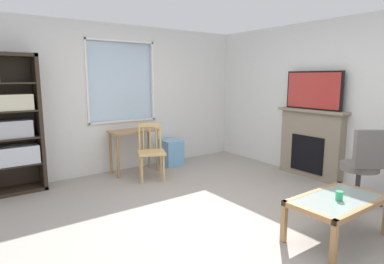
{
  "coord_description": "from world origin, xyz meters",
  "views": [
    {
      "loc": [
        -2.31,
        -2.82,
        1.63
      ],
      "look_at": [
        0.14,
        0.56,
        0.92
      ],
      "focal_mm": 30.32,
      "sensor_mm": 36.0,
      "label": 1
    }
  ],
  "objects_px": {
    "office_chair": "(363,163)",
    "bookshelf": "(4,126)",
    "plastic_drawer_unit": "(171,152)",
    "fireplace": "(311,143)",
    "coffee_table": "(337,204)",
    "desk_under_window": "(134,138)",
    "tv": "(313,90)",
    "sippy_cup": "(339,196)",
    "wooden_chair": "(151,151)"
  },
  "relations": [
    {
      "from": "plastic_drawer_unit",
      "to": "coffee_table",
      "type": "bearing_deg",
      "value": -92.55
    },
    {
      "from": "plastic_drawer_unit",
      "to": "coffee_table",
      "type": "height_order",
      "value": "plastic_drawer_unit"
    },
    {
      "from": "fireplace",
      "to": "tv",
      "type": "distance_m",
      "value": 0.86
    },
    {
      "from": "fireplace",
      "to": "office_chair",
      "type": "bearing_deg",
      "value": -114.53
    },
    {
      "from": "wooden_chair",
      "to": "fireplace",
      "type": "xyz_separation_m",
      "value": [
        2.19,
        -1.42,
        0.1
      ]
    },
    {
      "from": "office_chair",
      "to": "coffee_table",
      "type": "relative_size",
      "value": 0.97
    },
    {
      "from": "plastic_drawer_unit",
      "to": "fireplace",
      "type": "height_order",
      "value": "fireplace"
    },
    {
      "from": "office_chair",
      "to": "coffee_table",
      "type": "xyz_separation_m",
      "value": [
        -1.11,
        -0.31,
        -0.19
      ]
    },
    {
      "from": "fireplace",
      "to": "sippy_cup",
      "type": "bearing_deg",
      "value": -138.78
    },
    {
      "from": "bookshelf",
      "to": "desk_under_window",
      "type": "height_order",
      "value": "bookshelf"
    },
    {
      "from": "plastic_drawer_unit",
      "to": "coffee_table",
      "type": "distance_m",
      "value": 3.4
    },
    {
      "from": "desk_under_window",
      "to": "tv",
      "type": "relative_size",
      "value": 0.85
    },
    {
      "from": "plastic_drawer_unit",
      "to": "tv",
      "type": "xyz_separation_m",
      "value": [
        1.44,
        -1.98,
        1.19
      ]
    },
    {
      "from": "desk_under_window",
      "to": "bookshelf",
      "type": "bearing_deg",
      "value": 176.71
    },
    {
      "from": "office_chair",
      "to": "coffee_table",
      "type": "bearing_deg",
      "value": -164.35
    },
    {
      "from": "bookshelf",
      "to": "sippy_cup",
      "type": "xyz_separation_m",
      "value": [
        2.48,
        -3.49,
        -0.5
      ]
    },
    {
      "from": "bookshelf",
      "to": "office_chair",
      "type": "relative_size",
      "value": 1.96
    },
    {
      "from": "fireplace",
      "to": "office_chair",
      "type": "distance_m",
      "value": 1.21
    },
    {
      "from": "office_chair",
      "to": "sippy_cup",
      "type": "bearing_deg",
      "value": -163.33
    },
    {
      "from": "plastic_drawer_unit",
      "to": "fireplace",
      "type": "relative_size",
      "value": 0.41
    },
    {
      "from": "bookshelf",
      "to": "coffee_table",
      "type": "distance_m",
      "value": 4.32
    },
    {
      "from": "coffee_table",
      "to": "sippy_cup",
      "type": "xyz_separation_m",
      "value": [
        -0.04,
        -0.03,
        0.11
      ]
    },
    {
      "from": "tv",
      "to": "sippy_cup",
      "type": "distance_m",
      "value": 2.38
    },
    {
      "from": "plastic_drawer_unit",
      "to": "office_chair",
      "type": "distance_m",
      "value": 3.25
    },
    {
      "from": "tv",
      "to": "office_chair",
      "type": "height_order",
      "value": "tv"
    },
    {
      "from": "coffee_table",
      "to": "wooden_chair",
      "type": "bearing_deg",
      "value": 101.45
    },
    {
      "from": "tv",
      "to": "sippy_cup",
      "type": "height_order",
      "value": "tv"
    },
    {
      "from": "desk_under_window",
      "to": "tv",
      "type": "xyz_separation_m",
      "value": [
        2.22,
        -1.93,
        0.83
      ]
    },
    {
      "from": "desk_under_window",
      "to": "plastic_drawer_unit",
      "type": "height_order",
      "value": "desk_under_window"
    },
    {
      "from": "desk_under_window",
      "to": "office_chair",
      "type": "bearing_deg",
      "value": -60.29
    },
    {
      "from": "desk_under_window",
      "to": "coffee_table",
      "type": "relative_size",
      "value": 0.8
    },
    {
      "from": "bookshelf",
      "to": "sippy_cup",
      "type": "relative_size",
      "value": 21.77
    },
    {
      "from": "plastic_drawer_unit",
      "to": "wooden_chair",
      "type": "bearing_deg",
      "value": -141.98
    },
    {
      "from": "fireplace",
      "to": "coffee_table",
      "type": "relative_size",
      "value": 1.13
    },
    {
      "from": "bookshelf",
      "to": "tv",
      "type": "height_order",
      "value": "bookshelf"
    },
    {
      "from": "tv",
      "to": "sippy_cup",
      "type": "relative_size",
      "value": 10.82
    },
    {
      "from": "fireplace",
      "to": "sippy_cup",
      "type": "relative_size",
      "value": 12.98
    },
    {
      "from": "bookshelf",
      "to": "plastic_drawer_unit",
      "type": "xyz_separation_m",
      "value": [
        2.67,
        -0.06,
        -0.73
      ]
    },
    {
      "from": "desk_under_window",
      "to": "coffee_table",
      "type": "xyz_separation_m",
      "value": [
        0.62,
        -3.35,
        -0.23
      ]
    },
    {
      "from": "desk_under_window",
      "to": "office_chair",
      "type": "relative_size",
      "value": 0.83
    },
    {
      "from": "fireplace",
      "to": "sippy_cup",
      "type": "distance_m",
      "value": 2.2
    },
    {
      "from": "plastic_drawer_unit",
      "to": "fireplace",
      "type": "distance_m",
      "value": 2.48
    },
    {
      "from": "fireplace",
      "to": "plastic_drawer_unit",
      "type": "bearing_deg",
      "value": 126.43
    },
    {
      "from": "office_chair",
      "to": "bookshelf",
      "type": "bearing_deg",
      "value": 139.12
    },
    {
      "from": "bookshelf",
      "to": "office_chair",
      "type": "distance_m",
      "value": 4.82
    },
    {
      "from": "desk_under_window",
      "to": "sippy_cup",
      "type": "bearing_deg",
      "value": -80.2
    },
    {
      "from": "tv",
      "to": "office_chair",
      "type": "distance_m",
      "value": 1.49
    },
    {
      "from": "plastic_drawer_unit",
      "to": "tv",
      "type": "bearing_deg",
      "value": -53.91
    },
    {
      "from": "tv",
      "to": "sippy_cup",
      "type": "bearing_deg",
      "value": -138.46
    },
    {
      "from": "wooden_chair",
      "to": "office_chair",
      "type": "xyz_separation_m",
      "value": [
        1.68,
        -2.52,
        0.09
      ]
    }
  ]
}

